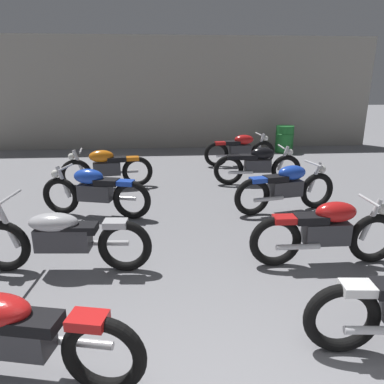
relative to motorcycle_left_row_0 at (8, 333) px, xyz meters
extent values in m
cube|color=#9E998E|center=(1.67, 10.16, 1.35)|extent=(13.27, 0.24, 3.60)
torus|color=black|center=(0.75, -0.16, -0.12)|extent=(0.68, 0.25, 0.67)
cube|color=#38383D|center=(0.01, 0.00, -0.02)|extent=(0.70, 0.38, 0.28)
cube|color=black|center=(0.23, -0.05, 0.12)|extent=(0.44, 0.32, 0.10)
cube|color=red|center=(0.65, -0.14, 0.18)|extent=(0.32, 0.26, 0.08)
cylinder|color=silver|center=(0.53, 0.02, -0.14)|extent=(0.55, 0.19, 0.07)
torus|color=black|center=(-0.77, 1.82, -0.12)|extent=(0.68, 0.16, 0.67)
torus|color=black|center=(0.72, 1.71, -0.12)|extent=(0.68, 0.16, 0.67)
cylinder|color=silver|center=(-0.69, 1.81, 0.19)|extent=(0.28, 0.09, 0.66)
cube|color=#38383D|center=(-0.02, 1.76, -0.02)|extent=(0.68, 0.29, 0.28)
ellipsoid|color=#B7B7BC|center=(-0.12, 1.77, 0.20)|extent=(0.62, 0.36, 0.22)
cube|color=black|center=(0.19, 1.75, 0.12)|extent=(0.42, 0.27, 0.10)
cube|color=#B7B7BC|center=(0.62, 1.72, 0.18)|extent=(0.29, 0.22, 0.08)
cylinder|color=silver|center=(-0.63, 1.81, 0.50)|extent=(0.09, 0.68, 0.04)
cylinder|color=silver|center=(0.48, 1.86, -0.14)|extent=(0.55, 0.11, 0.07)
torus|color=black|center=(-0.59, 3.82, -0.12)|extent=(0.68, 0.27, 0.67)
torus|color=black|center=(0.67, 3.50, -0.12)|extent=(0.68, 0.27, 0.67)
cylinder|color=silver|center=(-0.52, 3.80, 0.14)|extent=(0.25, 0.13, 0.56)
cube|color=#38383D|center=(0.04, 3.66, -0.02)|extent=(0.61, 0.37, 0.28)
ellipsoid|color=blue|center=(-0.06, 3.68, 0.26)|extent=(0.57, 0.40, 0.26)
cube|color=black|center=(0.25, 3.60, 0.18)|extent=(0.45, 0.33, 0.10)
cube|color=blue|center=(0.57, 3.52, 0.18)|extent=(0.32, 0.26, 0.08)
cylinder|color=silver|center=(-0.46, 3.78, 0.40)|extent=(0.15, 0.47, 0.04)
sphere|color=white|center=(-0.65, 3.83, 0.28)|extent=(0.14, 0.14, 0.14)
cylinder|color=silver|center=(0.46, 3.69, -0.14)|extent=(0.55, 0.20, 0.07)
torus|color=black|center=(-0.65, 5.29, -0.12)|extent=(0.68, 0.20, 0.67)
torus|color=black|center=(0.64, 5.47, -0.12)|extent=(0.68, 0.20, 0.67)
cylinder|color=silver|center=(-0.57, 5.30, 0.14)|extent=(0.25, 0.10, 0.56)
cube|color=#38383D|center=(-0.01, 5.38, -0.02)|extent=(0.60, 0.32, 0.28)
ellipsoid|color=orange|center=(-0.11, 5.36, 0.26)|extent=(0.55, 0.35, 0.26)
cube|color=black|center=(0.21, 5.41, 0.18)|extent=(0.43, 0.29, 0.10)
cube|color=orange|center=(0.54, 5.45, 0.18)|extent=(0.30, 0.24, 0.08)
cylinder|color=silver|center=(-0.51, 5.31, 0.40)|extent=(0.10, 0.48, 0.04)
sphere|color=white|center=(-0.71, 5.28, 0.28)|extent=(0.14, 0.14, 0.14)
cylinder|color=silver|center=(0.37, 5.56, -0.14)|extent=(0.55, 0.14, 0.07)
torus|color=black|center=(2.73, 0.13, -0.12)|extent=(0.68, 0.17, 0.67)
cube|color=white|center=(2.83, 0.12, 0.18)|extent=(0.30, 0.22, 0.08)
cylinder|color=silver|center=(2.97, -0.02, -0.14)|extent=(0.55, 0.12, 0.07)
torus|color=black|center=(3.91, 1.69, -0.12)|extent=(0.67, 0.11, 0.67)
torus|color=black|center=(2.61, 1.70, -0.12)|extent=(0.67, 0.11, 0.67)
cylinder|color=silver|center=(3.83, 1.69, 0.14)|extent=(0.24, 0.07, 0.56)
cube|color=#38383D|center=(3.26, 1.69, -0.02)|extent=(0.57, 0.24, 0.28)
ellipsoid|color=red|center=(3.36, 1.69, 0.26)|extent=(0.52, 0.28, 0.26)
cube|color=black|center=(3.04, 1.69, 0.18)|extent=(0.40, 0.24, 0.10)
cube|color=red|center=(2.71, 1.70, 0.18)|extent=(0.28, 0.20, 0.08)
cylinder|color=silver|center=(3.77, 1.69, 0.40)|extent=(0.04, 0.48, 0.04)
sphere|color=white|center=(3.97, 1.69, 0.28)|extent=(0.14, 0.14, 0.14)
cylinder|color=silver|center=(2.86, 1.56, -0.14)|extent=(0.55, 0.07, 0.07)
torus|color=black|center=(4.02, 3.78, -0.12)|extent=(0.68, 0.25, 0.67)
torus|color=black|center=(2.74, 3.51, -0.12)|extent=(0.68, 0.25, 0.67)
cylinder|color=silver|center=(3.94, 3.77, 0.14)|extent=(0.25, 0.12, 0.56)
cube|color=#38383D|center=(3.38, 3.64, -0.02)|extent=(0.61, 0.36, 0.28)
ellipsoid|color=blue|center=(3.48, 3.67, 0.26)|extent=(0.57, 0.38, 0.26)
cube|color=black|center=(3.17, 3.60, 0.18)|extent=(0.44, 0.32, 0.10)
cube|color=blue|center=(2.84, 3.53, 0.18)|extent=(0.32, 0.25, 0.08)
cylinder|color=silver|center=(3.88, 3.75, 0.40)|extent=(0.14, 0.48, 0.04)
sphere|color=white|center=(4.07, 3.80, 0.28)|extent=(0.14, 0.14, 0.14)
cylinder|color=silver|center=(3.02, 3.43, -0.14)|extent=(0.55, 0.19, 0.07)
torus|color=black|center=(3.96, 5.39, -0.12)|extent=(0.67, 0.13, 0.67)
torus|color=black|center=(2.66, 5.44, -0.12)|extent=(0.67, 0.13, 0.67)
cylinder|color=silver|center=(3.88, 5.39, 0.14)|extent=(0.25, 0.08, 0.56)
cube|color=#38383D|center=(3.31, 5.41, -0.02)|extent=(0.58, 0.26, 0.28)
ellipsoid|color=black|center=(3.41, 5.41, 0.26)|extent=(0.53, 0.30, 0.26)
cube|color=black|center=(3.09, 5.42, 0.18)|extent=(0.41, 0.25, 0.10)
cube|color=black|center=(2.76, 5.43, 0.18)|extent=(0.29, 0.21, 0.08)
cylinder|color=silver|center=(3.82, 5.40, 0.40)|extent=(0.05, 0.48, 0.04)
sphere|color=white|center=(4.02, 5.39, 0.28)|extent=(0.14, 0.14, 0.14)
cylinder|color=silver|center=(2.91, 5.30, -0.14)|extent=(0.55, 0.09, 0.07)
torus|color=black|center=(3.93, 7.31, -0.12)|extent=(0.68, 0.16, 0.67)
torus|color=black|center=(2.64, 7.21, -0.12)|extent=(0.68, 0.16, 0.67)
cylinder|color=silver|center=(3.86, 7.30, 0.14)|extent=(0.25, 0.09, 0.56)
cube|color=#38383D|center=(3.29, 7.26, -0.02)|extent=(0.59, 0.28, 0.28)
ellipsoid|color=red|center=(3.39, 7.27, 0.26)|extent=(0.54, 0.32, 0.26)
cube|color=black|center=(3.07, 7.24, 0.18)|extent=(0.42, 0.27, 0.10)
cube|color=red|center=(2.74, 7.22, 0.18)|extent=(0.29, 0.22, 0.08)
cylinder|color=silver|center=(3.80, 7.30, 0.40)|extent=(0.07, 0.48, 0.04)
sphere|color=white|center=(3.99, 7.31, 0.28)|extent=(0.14, 0.14, 0.14)
cylinder|color=silver|center=(2.90, 7.10, -0.14)|extent=(0.55, 0.11, 0.07)
cylinder|color=#1E722D|center=(5.09, 9.02, -0.03)|extent=(0.56, 0.56, 0.85)
torus|color=#1E722D|center=(5.09, 9.02, 0.14)|extent=(0.59, 0.59, 0.03)
torus|color=#1E722D|center=(5.09, 9.02, -0.20)|extent=(0.59, 0.59, 0.03)
camera|label=1|loc=(1.23, -2.48, 1.88)|focal=34.45mm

